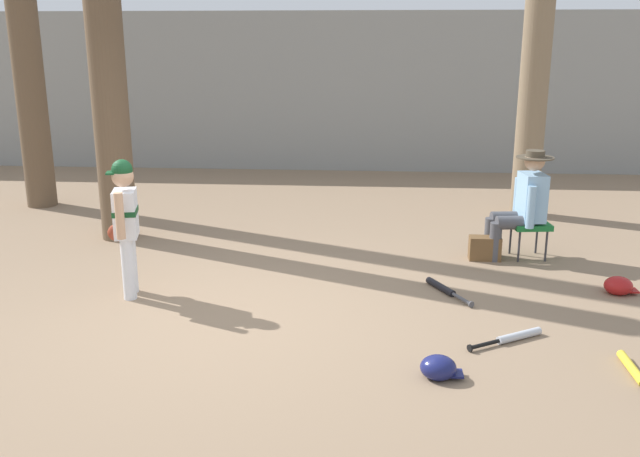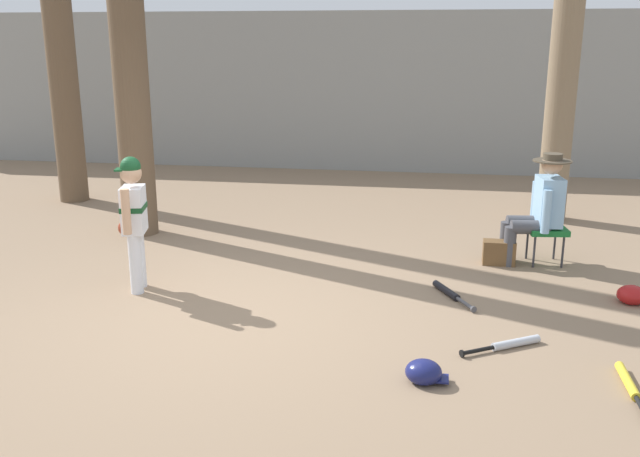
% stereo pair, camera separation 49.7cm
% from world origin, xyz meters
% --- Properties ---
extents(ground_plane, '(60.00, 60.00, 0.00)m').
position_xyz_m(ground_plane, '(0.00, 0.00, 0.00)').
color(ground_plane, '#897056').
extents(concrete_back_wall, '(18.00, 0.36, 2.83)m').
position_xyz_m(concrete_back_wall, '(0.00, 7.26, 1.42)').
color(concrete_back_wall, gray).
rests_on(concrete_back_wall, ground).
extents(tree_near_player, '(0.66, 0.66, 4.78)m').
position_xyz_m(tree_near_player, '(-1.90, 2.43, 2.05)').
color(tree_near_player, brown).
rests_on(tree_near_player, ground).
extents(tree_behind_spectator, '(0.63, 0.63, 4.77)m').
position_xyz_m(tree_behind_spectator, '(3.28, 3.99, 2.05)').
color(tree_behind_spectator, '#7F6B51').
rests_on(tree_behind_spectator, ground).
extents(young_ballplayer, '(0.41, 0.57, 1.31)m').
position_xyz_m(young_ballplayer, '(-1.10, 0.51, 0.74)').
color(young_ballplayer, white).
rests_on(young_ballplayer, ground).
extents(folding_stool, '(0.45, 0.45, 0.41)m').
position_xyz_m(folding_stool, '(2.91, 1.99, 0.36)').
color(folding_stool, '#196B2D').
rests_on(folding_stool, ground).
extents(seated_spectator, '(0.67, 0.54, 1.20)m').
position_xyz_m(seated_spectator, '(2.81, 1.98, 0.64)').
color(seated_spectator, '#47474C').
rests_on(seated_spectator, ground).
extents(handbag_beside_stool, '(0.34, 0.18, 0.26)m').
position_xyz_m(handbag_beside_stool, '(2.42, 1.87, 0.13)').
color(handbag_beside_stool, brown).
rests_on(handbag_beside_stool, ground).
extents(bat_aluminum_silver, '(0.65, 0.44, 0.07)m').
position_xyz_m(bat_aluminum_silver, '(2.33, -0.27, 0.03)').
color(bat_aluminum_silver, '#B7BCC6').
rests_on(bat_aluminum_silver, ground).
extents(bat_yellow_trainer, '(0.07, 0.81, 0.07)m').
position_xyz_m(bat_yellow_trainer, '(3.09, -0.82, 0.03)').
color(bat_yellow_trainer, yellow).
rests_on(bat_yellow_trainer, ground).
extents(bat_black_composite, '(0.39, 0.67, 0.07)m').
position_xyz_m(bat_black_composite, '(1.88, 0.82, 0.03)').
color(bat_black_composite, black).
rests_on(bat_black_composite, ground).
extents(batting_helmet_navy, '(0.31, 0.24, 0.18)m').
position_xyz_m(batting_helmet_navy, '(1.67, -0.94, 0.08)').
color(batting_helmet_navy, navy).
rests_on(batting_helmet_navy, ground).
extents(batting_helmet_red, '(0.31, 0.24, 0.18)m').
position_xyz_m(batting_helmet_red, '(3.54, 0.90, 0.08)').
color(batting_helmet_red, '#A81919').
rests_on(batting_helmet_red, ground).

